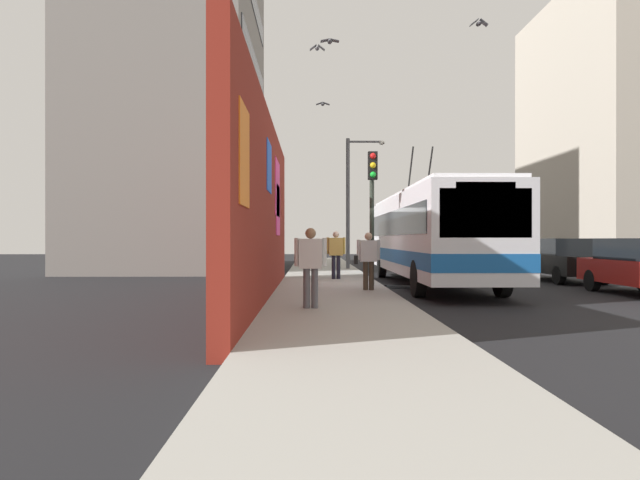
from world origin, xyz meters
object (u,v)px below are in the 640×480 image
(traffic_light, at_px, (372,195))
(street_lamp, at_px, (353,193))
(pedestrian_at_curb, at_px, (368,257))
(parked_car_black, at_px, (560,259))
(city_bus, at_px, (430,234))
(pedestrian_midblock, at_px, (336,251))
(pedestrian_near_wall, at_px, (311,261))

(traffic_light, relative_size, street_lamp, 0.65)
(pedestrian_at_curb, bearing_deg, parked_car_black, -56.41)
(city_bus, height_order, pedestrian_midblock, city_bus)
(parked_car_black, height_order, traffic_light, traffic_light)
(pedestrian_near_wall, height_order, traffic_light, traffic_light)
(street_lamp, bearing_deg, traffic_light, 179.29)
(pedestrian_at_curb, bearing_deg, pedestrian_near_wall, 158.54)
(pedestrian_near_wall, bearing_deg, parked_car_black, -45.35)
(pedestrian_at_curb, xyz_separation_m, traffic_light, (1.46, -0.27, 1.82))
(traffic_light, height_order, street_lamp, street_lamp)
(pedestrian_midblock, height_order, street_lamp, street_lamp)
(street_lamp, bearing_deg, pedestrian_midblock, 170.97)
(pedestrian_at_curb, height_order, pedestrian_midblock, pedestrian_midblock)
(pedestrian_at_curb, height_order, traffic_light, traffic_light)
(city_bus, bearing_deg, street_lamp, 14.46)
(pedestrian_at_curb, bearing_deg, pedestrian_midblock, 9.39)
(traffic_light, distance_m, street_lamp, 9.82)
(traffic_light, bearing_deg, pedestrian_midblock, 19.14)
(pedestrian_near_wall, bearing_deg, street_lamp, -7.38)
(pedestrian_at_curb, relative_size, pedestrian_near_wall, 0.97)
(pedestrian_midblock, relative_size, traffic_light, 0.41)
(parked_car_black, relative_size, pedestrian_near_wall, 2.91)
(city_bus, relative_size, parked_car_black, 2.56)
(parked_car_black, height_order, pedestrian_near_wall, pedestrian_near_wall)
(traffic_light, bearing_deg, pedestrian_at_curb, 169.42)
(city_bus, distance_m, parked_car_black, 5.54)
(city_bus, relative_size, street_lamp, 1.96)
(parked_car_black, height_order, street_lamp, street_lamp)
(city_bus, distance_m, traffic_light, 3.10)
(parked_car_black, distance_m, pedestrian_near_wall, 12.95)
(street_lamp, bearing_deg, city_bus, -165.54)
(parked_car_black, distance_m, pedestrian_at_curb, 9.15)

